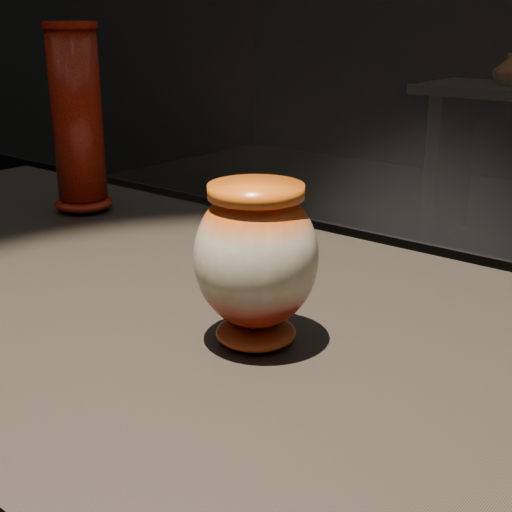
{
  "coord_description": "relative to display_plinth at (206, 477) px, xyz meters",
  "views": [
    {
      "loc": [
        0.61,
        -0.64,
        1.28
      ],
      "look_at": [
        0.12,
        -0.04,
        1.01
      ],
      "focal_mm": 50.0,
      "sensor_mm": 36.0,
      "label": 1
    }
  ],
  "objects": [
    {
      "name": "display_plinth",
      "position": [
        0.0,
        0.0,
        0.0
      ],
      "size": [
        2.0,
        0.8,
        0.9
      ],
      "color": "black",
      "rests_on": "ground"
    },
    {
      "name": "back_vase_left",
      "position": [
        -0.82,
        3.28,
        0.35
      ],
      "size": [
        0.17,
        0.17,
        0.17
      ],
      "primitive_type": "imported",
      "rotation": [
        0.0,
        0.0,
        3.19
      ],
      "color": "#954B15",
      "rests_on": "back_shelf"
    },
    {
      "name": "tall_vase",
      "position": [
        -0.53,
        0.22,
        0.44
      ],
      "size": [
        0.12,
        0.12,
        0.36
      ],
      "rotation": [
        0.0,
        0.0,
        -0.06
      ],
      "color": "red",
      "rests_on": "display_plinth"
    },
    {
      "name": "main_vase",
      "position": [
        0.12,
        -0.04,
        0.38
      ],
      "size": [
        0.16,
        0.16,
        0.19
      ],
      "rotation": [
        0.0,
        0.0,
        0.11
      ],
      "color": "maroon",
      "rests_on": "display_plinth"
    }
  ]
}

